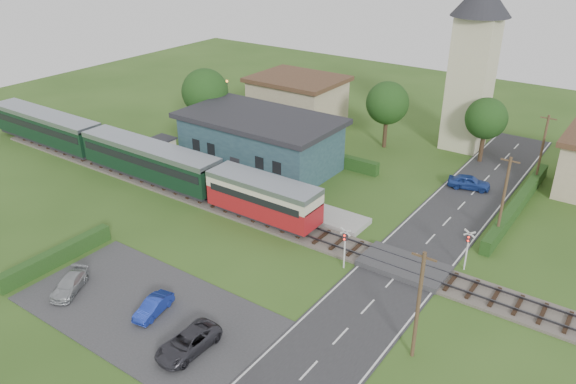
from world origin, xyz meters
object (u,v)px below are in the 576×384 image
Objects in this scene: house_west at (297,99)px; pedestrian_far at (182,163)px; crossing_signal_near at (345,242)px; crossing_signal_far at (468,244)px; car_park_dark at (188,343)px; car_on_road at (469,182)px; train at (127,153)px; pedestrian_near at (298,193)px; church_tower at (475,54)px; station_building at (260,141)px; car_park_silver at (69,284)px; equipment_hut at (162,150)px; car_park_blue at (153,307)px.

pedestrian_far is (0.27, -20.33, -1.52)m from house_west.
crossing_signal_near is 8.65m from crossing_signal_far.
pedestrian_far is (-18.14, 17.89, 0.61)m from car_park_dark.
pedestrian_far is (-24.02, -13.13, 0.57)m from car_on_road.
train is 13.18× the size of crossing_signal_near.
pedestrian_near is at bearing -83.76° from pedestrian_far.
car_on_road is (4.29, -10.20, -9.53)m from church_tower.
station_building reaches higher than crossing_signal_near.
pedestrian_far is (-21.13, 5.08, -0.87)m from crossing_signal_near.
house_west is 39.40m from car_park_silver.
train reaches higher than car_park_dark.
house_west is at bearing -47.52° from pedestrian_near.
car_park_dark is 25.48m from pedestrian_far.
equipment_hut is at bearing 9.49° from pedestrian_near.
church_tower is (15.00, 17.01, 7.53)m from station_building.
car_park_dark is (-5.88, -31.01, -0.04)m from car_on_road.
car_park_blue is 4.41m from car_park_dark.
equipment_hut is 16.29m from pedestrian_near.
equipment_hut reaches higher than car_on_road.
car_park_silver is (2.73, -24.57, -2.10)m from station_building.
train is 2.45× the size of church_tower.
equipment_hut is at bearing 140.46° from car_park_dark.
equipment_hut is 0.24× the size of house_west.
crossing_signal_near is at bearing -12.94° from equipment_hut.
car_on_road is (2.89, 18.21, -1.44)m from crossing_signal_near.
crossing_signal_far is at bearing -35.77° from house_west.
train is 4.00× the size of house_west.
pedestrian_far is at bearing 136.56° from car_park_dark.
car_on_road is at bearing 107.82° from crossing_signal_far.
car_on_road is at bearing -16.51° from house_west.
church_tower is 4.96× the size of car_park_silver.
car_on_road is (28.78, 15.80, -1.48)m from train.
pedestrian_far is (3.27, -0.53, -0.47)m from equipment_hut.
train is at bearing -101.03° from house_west.
car_park_blue is (-7.23, -11.58, -1.55)m from crossing_signal_near.
car_on_road is 2.31× the size of pedestrian_far.
station_building is at bearing -70.35° from house_west.
house_west reaches higher than train.
crossing_signal_near is at bearing 47.65° from car_park_blue.
car_on_road is at bearing 80.98° from crossing_signal_near.
pedestrian_near is (-11.01, -12.21, 0.65)m from car_on_road.
car_on_road is 1.22× the size of car_park_blue.
house_west is (4.48, 23.00, 0.61)m from train.
car_park_dark is 2.55× the size of pedestrian_far.
car_park_blue is at bearing 165.02° from car_park_dark.
church_tower is at bearing 8.53° from house_west.
station_building is 4.88× the size of crossing_signal_near.
station_building is at bearing 68.80° from car_park_silver.
church_tower is (23.00, 22.80, 8.48)m from equipment_hut.
station_building is 23.89m from church_tower.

